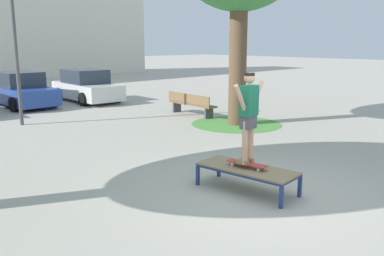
{
  "coord_description": "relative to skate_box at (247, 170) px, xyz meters",
  "views": [
    {
      "loc": [
        -6.02,
        -4.61,
        2.8
      ],
      "look_at": [
        0.0,
        1.63,
        1.0
      ],
      "focal_mm": 39.18,
      "sensor_mm": 36.0,
      "label": 1
    }
  ],
  "objects": [
    {
      "name": "skate_box",
      "position": [
        0.0,
        0.0,
        0.0
      ],
      "size": [
        0.95,
        1.97,
        0.46
      ],
      "color": "navy",
      "rests_on": "ground"
    },
    {
      "name": "park_bench",
      "position": [
        5.02,
        6.76,
        0.03
      ],
      "size": [
        0.6,
        2.42,
        0.83
      ],
      "color": "brown",
      "rests_on": "ground"
    },
    {
      "name": "grass_patch_near_right",
      "position": [
        4.91,
        4.38,
        -0.41
      ],
      "size": [
        3.11,
        3.11,
        0.01
      ],
      "primitive_type": "cylinder",
      "color": "#519342",
      "rests_on": "ground"
    },
    {
      "name": "ground_plane",
      "position": [
        -0.0,
        -0.13,
        -0.41
      ],
      "size": [
        120.0,
        120.0,
        0.0
      ],
      "primitive_type": "plane",
      "color": "#B2AA9E"
    },
    {
      "name": "car_blue",
      "position": [
        1.25,
        13.62,
        0.28
      ],
      "size": [
        1.95,
        4.21,
        1.5
      ],
      "color": "#28479E",
      "rests_on": "ground"
    },
    {
      "name": "skater",
      "position": [
        -0.0,
        0.0,
        1.12
      ],
      "size": [
        1.0,
        0.33,
        1.69
      ],
      "color": "tan",
      "rests_on": "skateboard"
    },
    {
      "name": "car_white",
      "position": [
        4.13,
        12.98,
        0.28
      ],
      "size": [
        2.11,
        4.3,
        1.5
      ],
      "color": "silver",
      "rests_on": "ground"
    },
    {
      "name": "skateboard",
      "position": [
        -0.0,
        0.0,
        0.12
      ],
      "size": [
        0.32,
        0.82,
        0.09
      ],
      "color": "#B23333",
      "rests_on": "skate_box"
    },
    {
      "name": "light_post",
      "position": [
        -0.46,
        9.4,
        3.41
      ],
      "size": [
        0.36,
        0.36,
        5.83
      ],
      "color": "#4C4C51",
      "rests_on": "ground"
    }
  ]
}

